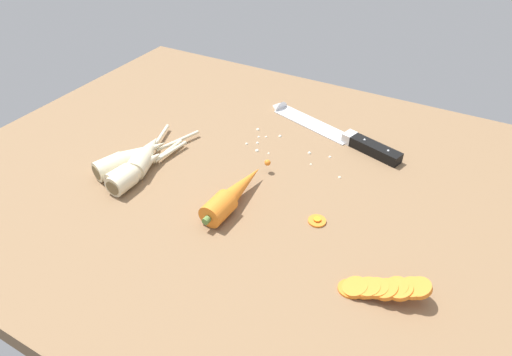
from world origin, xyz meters
TOP-DOWN VIEW (x-y plane):
  - ground_plane at (0.00, 0.00)cm, footprint 120.00×90.00cm
  - chefs_knife at (4.78, 22.05)cm, footprint 34.14×13.51cm
  - whole_carrot at (-0.91, -8.50)cm, footprint 4.81×20.17cm
  - parsnip_front at (-20.82, -10.66)cm, footprint 5.59×19.27cm
  - parsnip_mid_left at (-24.09, -8.24)cm, footprint 9.57×22.99cm
  - parsnip_mid_right at (-20.50, -11.11)cm, footprint 4.19×19.68cm
  - parsnip_back at (-22.43, -6.21)cm, footprint 8.17×18.35cm
  - carrot_slice_stack at (27.61, -15.53)cm, footprint 12.11×6.18cm
  - carrot_slice_stray_near at (13.88, -5.94)cm, footprint 3.05×3.05cm
  - mince_crumbs at (-2.50, 11.57)cm, footprint 22.69×8.49cm

SIDE VIEW (x-z plane):
  - ground_plane at x=0.00cm, z-range -4.00..0.00cm
  - mince_crumbs at x=-2.50cm, z-range -0.06..0.74cm
  - carrot_slice_stray_near at x=13.88cm, z-range 0.01..0.71cm
  - chefs_knife at x=4.78cm, z-range -1.44..2.74cm
  - carrot_slice_stack at x=27.61cm, z-range -0.60..3.55cm
  - parsnip_mid_left at x=-24.09cm, z-range -0.02..3.98cm
  - parsnip_mid_right at x=-20.50cm, z-range -0.02..3.98cm
  - parsnip_front at x=-20.82cm, z-range -0.02..3.98cm
  - parsnip_back at x=-22.43cm, z-range -0.02..3.98cm
  - whole_carrot at x=-0.91cm, z-range 0.00..4.20cm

